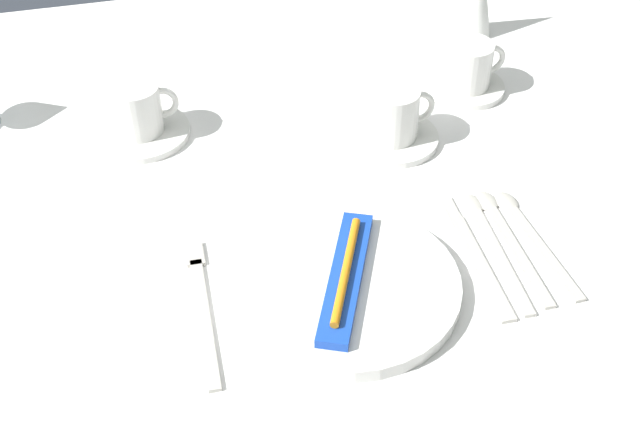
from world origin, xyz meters
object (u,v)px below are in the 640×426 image
dinner_plate (346,286)px  dinner_knife (476,258)px  spoon_soup (488,236)px  spoon_dessert (504,231)px  coffee_cup_far (137,108)px  spoon_tea (527,230)px  toothbrush_package (346,276)px  fork_outer (202,304)px  coffee_cup_right (468,64)px  coffee_cup_left (393,113)px

dinner_plate → dinner_knife: bearing=4.1°
spoon_soup → spoon_dessert: bearing=7.5°
spoon_soup → coffee_cup_far: size_ratio=2.26×
dinner_knife → spoon_tea: 0.09m
toothbrush_package → fork_outer: 0.17m
dinner_knife → spoon_dessert: 0.06m
fork_outer → coffee_cup_far: coffee_cup_far is taller
dinner_plate → spoon_soup: size_ratio=1.22×
dinner_knife → spoon_soup: size_ratio=1.01×
dinner_plate → spoon_tea: (0.25, 0.04, -0.01)m
spoon_tea → coffee_cup_right: bearing=81.7°
toothbrush_package → spoon_tea: 0.25m
toothbrush_package → spoon_dessert: (0.22, 0.05, -0.02)m
toothbrush_package → dinner_knife: size_ratio=0.93×
spoon_soup → spoon_tea: (0.05, -0.00, 0.00)m
toothbrush_package → coffee_cup_left: size_ratio=2.06×
dinner_plate → spoon_dessert: (0.22, 0.05, -0.01)m
dinner_knife → spoon_tea: (0.08, 0.03, 0.00)m
spoon_tea → coffee_cup_left: bearing=114.7°
fork_outer → spoon_tea: (0.41, 0.03, 0.00)m
coffee_cup_right → spoon_dessert: bearing=-103.4°
dinner_plate → spoon_soup: dinner_plate is taller
coffee_cup_right → toothbrush_package: bearing=-128.6°
spoon_dessert → coffee_cup_right: 0.34m
fork_outer → coffee_cup_far: size_ratio=2.35×
fork_outer → coffee_cup_right: 0.58m
dinner_plate → fork_outer: (-0.16, 0.02, -0.01)m
dinner_knife → toothbrush_package: bearing=-175.9°
toothbrush_package → coffee_cup_right: bearing=51.4°
spoon_soup → coffee_cup_right: size_ratio=2.22×
dinner_plate → coffee_cup_far: bearing=118.4°
coffee_cup_far → spoon_soup: bearing=-39.4°
spoon_tea → coffee_cup_far: coffee_cup_far is taller
dinner_knife → dinner_plate: bearing=-175.9°
spoon_dessert → dinner_plate: bearing=-167.6°
fork_outer → coffee_cup_far: 0.36m
spoon_soup → coffee_cup_left: size_ratio=2.20×
dinner_plate → fork_outer: size_ratio=1.17×
spoon_soup → coffee_cup_far: coffee_cup_far is taller
toothbrush_package → spoon_tea: bearing=10.1°
spoon_tea → coffee_cup_far: 0.56m
toothbrush_package → coffee_cup_left: coffee_cup_left is taller
spoon_tea → fork_outer: bearing=-176.4°
dinner_plate → spoon_dessert: bearing=12.4°
toothbrush_package → spoon_soup: size_ratio=0.94×
coffee_cup_far → dinner_knife: bearing=-44.4°
toothbrush_package → coffee_cup_far: bearing=118.4°
spoon_dessert → coffee_cup_left: 0.24m
dinner_plate → coffee_cup_far: (-0.20, 0.37, 0.04)m
fork_outer → spoon_tea: bearing=3.6°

